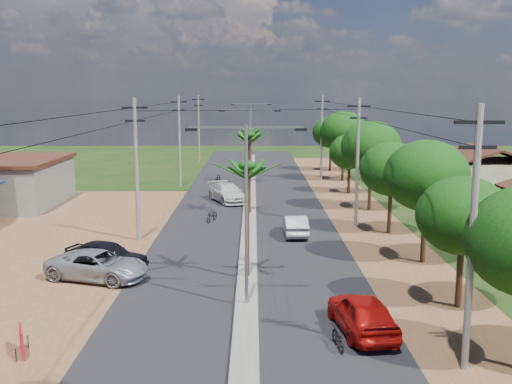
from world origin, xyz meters
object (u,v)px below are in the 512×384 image
car_parked_silver (98,266)px  car_parked_dark (106,256)px  moto_rider_east (338,338)px  roadside_sign (22,342)px  car_white_far (228,193)px  car_silver_mid (295,226)px  car_red_near (362,314)px

car_parked_silver → car_parked_dark: 1.70m
moto_rider_east → roadside_sign: roadside_sign is taller
car_white_far → roadside_sign: size_ratio=4.45×
car_parked_silver → car_parked_dark: (0.00, 1.70, 0.05)m
car_silver_mid → car_white_far: size_ratio=0.78×
car_white_far → car_silver_mid: bearing=-90.9°
moto_rider_east → roadside_sign: bearing=-4.1°
car_parked_dark → moto_rider_east: bearing=-110.7°
moto_rider_east → car_parked_dark: bearing=-49.0°
car_white_far → moto_rider_east: size_ratio=3.44×
roadside_sign → car_silver_mid: bearing=34.5°
car_red_near → car_parked_silver: (-12.06, 6.78, -0.06)m
car_parked_dark → roadside_sign: 10.47m
car_silver_mid → car_white_far: bearing=-69.8°
car_white_far → roadside_sign: car_white_far is taller
car_parked_silver → moto_rider_east: size_ratio=3.37×
car_parked_silver → car_silver_mid: bearing=-30.4°
car_parked_silver → roadside_sign: 8.78m
car_silver_mid → roadside_sign: size_ratio=3.47×
car_parked_dark → roadside_sign: size_ratio=3.81×
car_parked_silver → roadside_sign: size_ratio=4.36×
car_parked_silver → moto_rider_east: 13.67m
car_silver_mid → car_parked_dark: size_ratio=0.91×
car_red_near → moto_rider_east: 1.90m
car_silver_mid → moto_rider_east: bearing=89.3°
car_silver_mid → car_parked_silver: size_ratio=0.80×
car_white_far → car_red_near: bearing=-100.1°
roadside_sign → moto_rider_east: bearing=-21.6°
car_red_near → car_white_far: (-6.47, 28.33, -0.01)m
car_red_near → car_silver_mid: size_ratio=1.11×
car_red_near → car_parked_dark: (-12.06, 8.48, -0.01)m
car_red_near → car_silver_mid: car_red_near is taller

